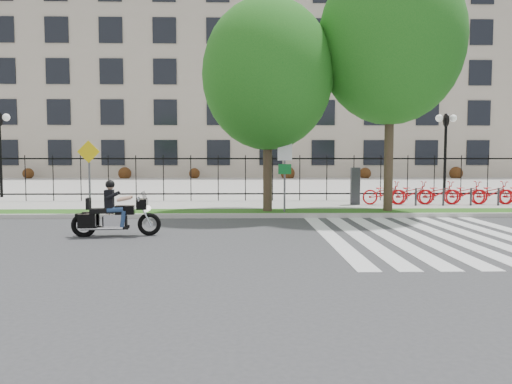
{
  "coord_description": "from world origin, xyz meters",
  "views": [
    {
      "loc": [
        -0.05,
        -12.74,
        2.06
      ],
      "look_at": [
        0.32,
        3.0,
        0.96
      ],
      "focal_mm": 35.0,
      "sensor_mm": 36.0,
      "label": 1
    }
  ],
  "objects": [
    {
      "name": "plaza",
      "position": [
        0.0,
        25.0,
        0.05
      ],
      "size": [
        80.0,
        34.0,
        0.1
      ],
      "primitive_type": "cube",
      "color": "#AFACA3",
      "rests_on": "ground"
    },
    {
      "name": "office_building",
      "position": [
        0.0,
        44.92,
        9.97
      ],
      "size": [
        60.0,
        21.9,
        20.15
      ],
      "color": "#A59A85",
      "rests_on": "ground"
    },
    {
      "name": "motorcycle_rider",
      "position": [
        -3.41,
        0.27,
        0.59
      ],
      "size": [
        2.3,
        0.74,
        1.77
      ],
      "color": "black",
      "rests_on": "ground"
    },
    {
      "name": "grass_verge",
      "position": [
        0.0,
        4.95,
        0.07
      ],
      "size": [
        60.0,
        1.5,
        0.15
      ],
      "primitive_type": "cube",
      "color": "#1E5314",
      "rests_on": "ground"
    },
    {
      "name": "sign_pole_regulatory",
      "position": [
        1.35,
        4.58,
        1.74
      ],
      "size": [
        0.5,
        0.09,
        2.5
      ],
      "color": "#59595B",
      "rests_on": "grass_verge"
    },
    {
      "name": "street_tree_2",
      "position": [
        5.1,
        4.95,
        6.14
      ],
      "size": [
        5.12,
        5.12,
        8.94
      ],
      "color": "#3D3021",
      "rests_on": "grass_verge"
    },
    {
      "name": "curb",
      "position": [
        0.0,
        4.1,
        0.07
      ],
      "size": [
        60.0,
        0.2,
        0.15
      ],
      "primitive_type": "cube",
      "color": "#ADABA3",
      "rests_on": "ground"
    },
    {
      "name": "street_tree_1",
      "position": [
        0.78,
        4.95,
        4.95
      ],
      "size": [
        4.61,
        4.61,
        7.46
      ],
      "color": "#3D3021",
      "rests_on": "grass_verge"
    },
    {
      "name": "ground",
      "position": [
        0.0,
        0.0,
        0.0
      ],
      "size": [
        120.0,
        120.0,
        0.0
      ],
      "primitive_type": "plane",
      "color": "#353638",
      "rests_on": "ground"
    },
    {
      "name": "sidewalk",
      "position": [
        0.0,
        7.45,
        0.07
      ],
      "size": [
        60.0,
        3.5,
        0.15
      ],
      "primitive_type": "cube",
      "color": "#AFACA3",
      "rests_on": "ground"
    },
    {
      "name": "sign_pole_warning",
      "position": [
        -5.41,
        4.58,
        1.74
      ],
      "size": [
        0.78,
        0.09,
        2.49
      ],
      "color": "#59595B",
      "rests_on": "grass_verge"
    },
    {
      "name": "lamp_post_right",
      "position": [
        10.0,
        12.0,
        3.21
      ],
      "size": [
        1.06,
        0.7,
        4.25
      ],
      "color": "black",
      "rests_on": "ground"
    },
    {
      "name": "iron_fence",
      "position": [
        0.0,
        9.2,
        1.15
      ],
      "size": [
        30.0,
        0.06,
        2.0
      ],
      "primitive_type": null,
      "color": "black",
      "rests_on": "sidewalk"
    },
    {
      "name": "lamp_post_left",
      "position": [
        -12.0,
        12.0,
        3.21
      ],
      "size": [
        1.06,
        0.7,
        4.25
      ],
      "color": "black",
      "rests_on": "ground"
    },
    {
      "name": "crosswalk_stripes",
      "position": [
        4.83,
        0.0,
        0.01
      ],
      "size": [
        5.7,
        8.0,
        0.01
      ],
      "primitive_type": null,
      "color": "silver",
      "rests_on": "ground"
    },
    {
      "name": "bike_share_station",
      "position": [
        8.84,
        7.2,
        0.63
      ],
      "size": [
        8.87,
        0.85,
        1.5
      ],
      "color": "#2D2D33",
      "rests_on": "sidewalk"
    }
  ]
}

